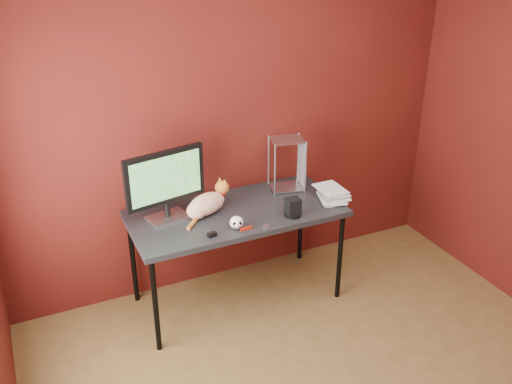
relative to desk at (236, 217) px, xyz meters
name	(u,v)px	position (x,y,z in m)	size (l,w,h in m)	color
room	(378,198)	(0.15, -1.37, 0.75)	(3.52, 3.52, 2.61)	brown
desk	(236,217)	(0.00, 0.00, 0.00)	(1.50, 0.70, 0.75)	black
monitor	(165,182)	(-0.47, 0.09, 0.33)	(0.57, 0.23, 0.50)	#ABABB0
cat	(207,204)	(-0.20, 0.05, 0.13)	(0.40, 0.32, 0.22)	#D2612C
skull_mug	(237,222)	(-0.09, -0.23, 0.10)	(0.09, 0.10, 0.09)	white
speaker	(293,208)	(0.33, -0.23, 0.11)	(0.12, 0.12, 0.13)	black
book_stack	(324,137)	(0.63, -0.10, 0.53)	(0.25, 0.29, 0.97)	beige
wire_rack	(287,164)	(0.49, 0.18, 0.25)	(0.27, 0.24, 0.41)	#ABABB0
pocket_knife	(246,229)	(-0.04, -0.27, 0.06)	(0.08, 0.02, 0.02)	#991B0B
black_gadget	(212,235)	(-0.28, -0.26, 0.06)	(0.06, 0.03, 0.03)	black
washer	(266,226)	(0.10, -0.29, 0.05)	(0.05, 0.05, 0.00)	#ABABB0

